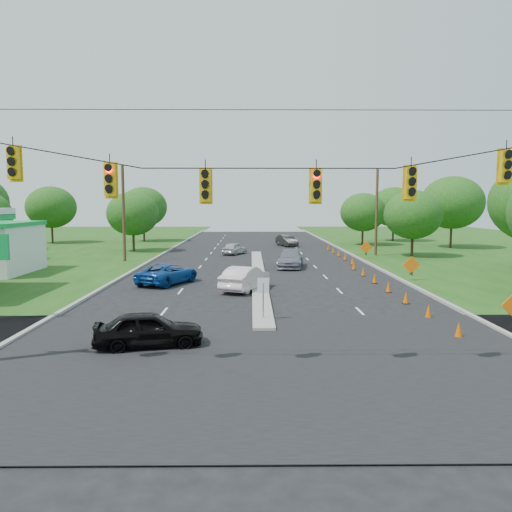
{
  "coord_description": "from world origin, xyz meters",
  "views": [
    {
      "loc": [
        -0.56,
        -16.9,
        5.5
      ],
      "look_at": [
        -0.31,
        8.59,
        2.8
      ],
      "focal_mm": 35.0,
      "sensor_mm": 36.0,
      "label": 1
    }
  ],
  "objects": [
    {
      "name": "ground",
      "position": [
        0.0,
        0.0,
        0.0
      ],
      "size": [
        160.0,
        160.0,
        0.0
      ],
      "primitive_type": "plane",
      "color": "black",
      "rests_on": "ground"
    },
    {
      "name": "cross_street",
      "position": [
        0.0,
        0.0,
        0.0
      ],
      "size": [
        160.0,
        14.0,
        0.02
      ],
      "primitive_type": "cube",
      "color": "black",
      "rests_on": "ground"
    },
    {
      "name": "curb_left",
      "position": [
        -10.1,
        30.0,
        0.0
      ],
      "size": [
        0.25,
        110.0,
        0.16
      ],
      "primitive_type": "cube",
      "color": "gray",
      "rests_on": "ground"
    },
    {
      "name": "curb_right",
      "position": [
        10.1,
        30.0,
        0.0
      ],
      "size": [
        0.25,
        110.0,
        0.16
      ],
      "primitive_type": "cube",
      "color": "gray",
      "rests_on": "ground"
    },
    {
      "name": "median",
      "position": [
        0.0,
        21.0,
        0.0
      ],
      "size": [
        1.0,
        34.0,
        0.18
      ],
      "primitive_type": "cube",
      "color": "gray",
      "rests_on": "ground"
    },
    {
      "name": "median_sign",
      "position": [
        0.0,
        6.0,
        1.46
      ],
      "size": [
        0.55,
        0.06,
        2.05
      ],
      "color": "gray",
      "rests_on": "ground"
    },
    {
      "name": "signal_span",
      "position": [
        -0.05,
        -1.0,
        4.97
      ],
      "size": [
        25.6,
        0.32,
        9.0
      ],
      "color": "#422D1C",
      "rests_on": "ground"
    },
    {
      "name": "utility_pole_far_left",
      "position": [
        -12.5,
        30.0,
        4.5
      ],
      "size": [
        0.28,
        0.28,
        9.0
      ],
      "primitive_type": "cylinder",
      "color": "#422D1C",
      "rests_on": "ground"
    },
    {
      "name": "utility_pole_far_right",
      "position": [
        12.5,
        35.0,
        4.5
      ],
      "size": [
        0.28,
        0.28,
        9.0
      ],
      "primitive_type": "cylinder",
      "color": "#422D1C",
      "rests_on": "ground"
    },
    {
      "name": "cone_0",
      "position": [
        7.95,
        3.0,
        0.35
      ],
      "size": [
        0.32,
        0.32,
        0.7
      ],
      "primitive_type": "cone",
      "color": "#DC5800",
      "rests_on": "ground"
    },
    {
      "name": "cone_1",
      "position": [
        7.95,
        6.5,
        0.35
      ],
      "size": [
        0.32,
        0.32,
        0.7
      ],
      "primitive_type": "cone",
      "color": "#DC5800",
      "rests_on": "ground"
    },
    {
      "name": "cone_2",
      "position": [
        7.95,
        10.0,
        0.35
      ],
      "size": [
        0.32,
        0.32,
        0.7
      ],
      "primitive_type": "cone",
      "color": "#DC5800",
      "rests_on": "ground"
    },
    {
      "name": "cone_3",
      "position": [
        7.95,
        13.5,
        0.35
      ],
      "size": [
        0.32,
        0.32,
        0.7
      ],
      "primitive_type": "cone",
      "color": "#DC5800",
      "rests_on": "ground"
    },
    {
      "name": "cone_4",
      "position": [
        7.95,
        17.0,
        0.35
      ],
      "size": [
        0.32,
        0.32,
        0.7
      ],
      "primitive_type": "cone",
      "color": "#DC5800",
      "rests_on": "ground"
    },
    {
      "name": "cone_5",
      "position": [
        7.95,
        20.5,
        0.35
      ],
      "size": [
        0.32,
        0.32,
        0.7
      ],
      "primitive_type": "cone",
      "color": "#DC5800",
      "rests_on": "ground"
    },
    {
      "name": "cone_6",
      "position": [
        7.95,
        24.0,
        0.35
      ],
      "size": [
        0.32,
        0.32,
        0.7
      ],
      "primitive_type": "cone",
      "color": "#DC5800",
      "rests_on": "ground"
    },
    {
      "name": "cone_7",
      "position": [
        8.55,
        27.5,
        0.35
      ],
      "size": [
        0.32,
        0.32,
        0.7
      ],
      "primitive_type": "cone",
      "color": "#DC5800",
      "rests_on": "ground"
    },
    {
      "name": "cone_8",
      "position": [
        8.55,
        31.0,
        0.35
      ],
      "size": [
        0.32,
        0.32,
        0.7
      ],
      "primitive_type": "cone",
      "color": "#DC5800",
      "rests_on": "ground"
    },
    {
      "name": "cone_9",
      "position": [
        8.55,
        34.5,
        0.35
      ],
      "size": [
        0.32,
        0.32,
        0.7
      ],
      "primitive_type": "cone",
      "color": "#DC5800",
      "rests_on": "ground"
    },
    {
      "name": "cone_10",
      "position": [
        8.55,
        38.0,
        0.35
      ],
      "size": [
        0.32,
        0.32,
        0.7
      ],
      "primitive_type": "cone",
      "color": "#DC5800",
      "rests_on": "ground"
    },
    {
      "name": "cone_11",
      "position": [
        8.55,
        41.5,
        0.35
      ],
      "size": [
        0.32,
        0.32,
        0.7
      ],
      "primitive_type": "cone",
      "color": "#DC5800",
      "rests_on": "ground"
    },
    {
      "name": "work_sign_1",
      "position": [
        10.8,
        18.0,
        1.09
      ],
      "size": [
        1.27,
        0.58,
        1.37
      ],
      "color": "black",
      "rests_on": "ground"
    },
    {
      "name": "work_sign_2",
      "position": [
        10.8,
        32.0,
        1.09
      ],
      "size": [
        1.27,
        0.58,
        1.37
      ],
      "color": "black",
      "rests_on": "ground"
    },
    {
      "name": "tree_4",
      "position": [
        -28.0,
        52.0,
        4.96
      ],
      "size": [
        6.72,
        6.72,
        7.84
      ],
      "color": "black",
      "rests_on": "ground"
    },
    {
      "name": "tree_5",
      "position": [
        -14.0,
        40.0,
        4.34
      ],
      "size": [
        5.88,
        5.88,
        6.86
      ],
      "color": "black",
      "rests_on": "ground"
    },
    {
      "name": "tree_6",
      "position": [
        -16.0,
        55.0,
        4.96
      ],
      "size": [
        6.72,
        6.72,
        7.84
      ],
      "color": "black",
      "rests_on": "ground"
    },
    {
      "name": "tree_9",
      "position": [
        16.0,
        34.0,
        4.34
      ],
      "size": [
        5.88,
        5.88,
        6.86
      ],
      "color": "black",
      "rests_on": "ground"
    },
    {
      "name": "tree_10",
      "position": [
        24.0,
        44.0,
        5.58
      ],
      "size": [
        7.56,
        7.56,
        8.82
      ],
      "color": "black",
      "rests_on": "ground"
    },
    {
      "name": "tree_11",
      "position": [
        20.0,
        55.0,
        4.96
      ],
      "size": [
        6.72,
        6.72,
        7.84
      ],
      "color": "black",
      "rests_on": "ground"
    },
    {
      "name": "tree_12",
      "position": [
        14.0,
        48.0,
        4.34
      ],
      "size": [
        5.88,
        5.88,
        6.86
      ],
      "color": "black",
      "rests_on": "ground"
    },
    {
      "name": "black_sedan",
      "position": [
        -4.49,
        1.79,
        0.7
      ],
      "size": [
        4.37,
        2.47,
        1.4
      ],
      "primitive_type": "imported",
      "rotation": [
        0.0,
        0.0,
        1.78
      ],
      "color": "black",
      "rests_on": "ground"
    },
    {
      "name": "white_sedan",
      "position": [
        -0.93,
        14.4,
        0.77
      ],
      "size": [
        3.32,
        4.93,
        1.54
      ],
      "primitive_type": "imported",
      "rotation": [
        0.0,
        0.0,
        2.74
      ],
      "color": "silver",
      "rests_on": "ground"
    },
    {
      "name": "blue_pickup",
      "position": [
        -6.28,
        16.99,
        0.7
      ],
      "size": [
        4.23,
        5.55,
        1.4
      ],
      "primitive_type": "imported",
      "rotation": [
        0.0,
        0.0,
        2.71
      ],
      "color": "#0F4294",
      "rests_on": "ground"
    },
    {
      "name": "silver_car_far",
      "position": [
        2.8,
        25.63,
        0.74
      ],
      "size": [
        2.81,
        5.36,
        1.48
      ],
      "primitive_type": "imported",
      "rotation": [
        0.0,
        0.0,
        -0.15
      ],
      "color": "slate",
      "rests_on": "ground"
    },
    {
      "name": "silver_car_oncoming",
      "position": [
        -2.4,
        36.77,
        0.64
      ],
      "size": [
        2.96,
        4.05,
        1.28
      ],
      "primitive_type": "imported",
      "rotation": [
        0.0,
        0.0,
        2.71
      ],
      "color": "#B9B9B9",
      "rests_on": "ground"
    },
    {
      "name": "dark_car_receding",
      "position": [
        4.02,
        47.15,
        0.73
      ],
      "size": [
        2.8,
        4.68,
        1.46
      ],
      "primitive_type": "imported",
      "rotation": [
        0.0,
        0.0,
        0.3
      ],
      "color": "black",
      "rests_on": "ground"
    }
  ]
}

